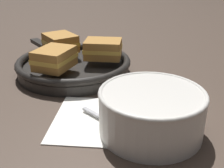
{
  "coord_description": "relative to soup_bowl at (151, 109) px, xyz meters",
  "views": [
    {
      "loc": [
        0.08,
        -0.47,
        0.28
      ],
      "look_at": [
        -0.01,
        0.05,
        0.04
      ],
      "focal_mm": 45.0,
      "sensor_mm": 36.0,
      "label": 1
    }
  ],
  "objects": [
    {
      "name": "sandwich_near_right",
      "position": [
        -0.27,
        0.29,
        0.02
      ],
      "size": [
        0.12,
        0.12,
        0.05
      ],
      "rotation": [
        0.0,
        0.0,
        3.91
      ],
      "color": "#B27A38",
      "rests_on": "skillet"
    },
    {
      "name": "sandwich_far_left",
      "position": [
        -0.23,
        0.17,
        0.02
      ],
      "size": [
        0.09,
        0.11,
        0.05
      ],
      "rotation": [
        0.0,
        0.0,
        6.09
      ],
      "color": "#B27A38",
      "rests_on": "skillet"
    },
    {
      "name": "napkin",
      "position": [
        -0.08,
        0.02,
        -0.04
      ],
      "size": [
        0.22,
        0.19,
        0.0
      ],
      "color": "white",
      "rests_on": "ground_plane"
    },
    {
      "name": "ground_plane",
      "position": [
        -0.07,
        0.05,
        -0.04
      ],
      "size": [
        4.0,
        4.0,
        0.0
      ],
      "primitive_type": "plane",
      "color": "#47382D"
    },
    {
      "name": "soup_bowl",
      "position": [
        0.0,
        0.0,
        0.0
      ],
      "size": [
        0.18,
        0.18,
        0.08
      ],
      "color": "silver",
      "rests_on": "ground_plane"
    },
    {
      "name": "skillet",
      "position": [
        -0.21,
        0.24,
        -0.02
      ],
      "size": [
        0.35,
        0.34,
        0.04
      ],
      "color": "black",
      "rests_on": "ground_plane"
    },
    {
      "name": "spoon",
      "position": [
        -0.05,
        -0.01,
        -0.04
      ],
      "size": [
        0.13,
        0.1,
        0.01
      ],
      "rotation": [
        0.0,
        0.0,
        -0.61
      ],
      "color": "#B7B7BC",
      "rests_on": "napkin"
    },
    {
      "name": "sandwich_near_left",
      "position": [
        -0.14,
        0.26,
        0.02
      ],
      "size": [
        0.1,
        0.08,
        0.05
      ],
      "rotation": [
        0.0,
        0.0,
        1.64
      ],
      "color": "#B27A38",
      "rests_on": "skillet"
    }
  ]
}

